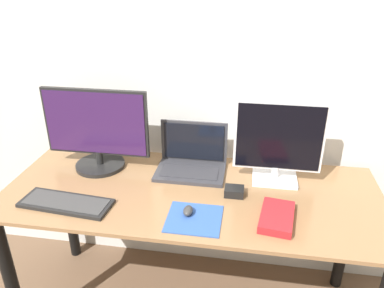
{
  "coord_description": "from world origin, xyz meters",
  "views": [
    {
      "loc": [
        0.25,
        -1.12,
        1.73
      ],
      "look_at": [
        -0.01,
        0.45,
        0.98
      ],
      "focal_mm": 35.0,
      "sensor_mm": 36.0,
      "label": 1
    }
  ],
  "objects_px": {
    "laptop": "(192,159)",
    "mouse": "(188,211)",
    "power_brick": "(234,191)",
    "monitor_right": "(278,143)",
    "monitor_left": "(97,131)",
    "keyboard": "(66,203)",
    "book": "(277,217)"
  },
  "relations": [
    {
      "from": "laptop",
      "to": "mouse",
      "type": "height_order",
      "value": "laptop"
    },
    {
      "from": "power_brick",
      "to": "monitor_right",
      "type": "bearing_deg",
      "value": 40.73
    },
    {
      "from": "monitor_left",
      "to": "keyboard",
      "type": "relative_size",
      "value": 1.28
    },
    {
      "from": "monitor_left",
      "to": "power_brick",
      "type": "height_order",
      "value": "monitor_left"
    },
    {
      "from": "keyboard",
      "to": "monitor_left",
      "type": "bearing_deg",
      "value": 87.22
    },
    {
      "from": "book",
      "to": "power_brick",
      "type": "bearing_deg",
      "value": 138.64
    },
    {
      "from": "keyboard",
      "to": "book",
      "type": "xyz_separation_m",
      "value": [
        0.93,
        0.03,
        0.01
      ]
    },
    {
      "from": "monitor_right",
      "to": "mouse",
      "type": "bearing_deg",
      "value": -136.85
    },
    {
      "from": "laptop",
      "to": "keyboard",
      "type": "xyz_separation_m",
      "value": [
        -0.5,
        -0.41,
        -0.05
      ]
    },
    {
      "from": "power_brick",
      "to": "monitor_left",
      "type": "bearing_deg",
      "value": 167.19
    },
    {
      "from": "laptop",
      "to": "power_brick",
      "type": "xyz_separation_m",
      "value": [
        0.23,
        -0.21,
        -0.04
      ]
    },
    {
      "from": "book",
      "to": "power_brick",
      "type": "relative_size",
      "value": 2.72
    },
    {
      "from": "monitor_right",
      "to": "laptop",
      "type": "distance_m",
      "value": 0.45
    },
    {
      "from": "mouse",
      "to": "monitor_right",
      "type": "bearing_deg",
      "value": 43.15
    },
    {
      "from": "laptop",
      "to": "book",
      "type": "height_order",
      "value": "laptop"
    },
    {
      "from": "monitor_left",
      "to": "keyboard",
      "type": "distance_m",
      "value": 0.41
    },
    {
      "from": "monitor_right",
      "to": "keyboard",
      "type": "bearing_deg",
      "value": -158.56
    },
    {
      "from": "laptop",
      "to": "mouse",
      "type": "bearing_deg",
      "value": -82.99
    },
    {
      "from": "laptop",
      "to": "power_brick",
      "type": "height_order",
      "value": "laptop"
    },
    {
      "from": "monitor_left",
      "to": "monitor_right",
      "type": "relative_size",
      "value": 1.29
    },
    {
      "from": "book",
      "to": "power_brick",
      "type": "distance_m",
      "value": 0.25
    },
    {
      "from": "monitor_right",
      "to": "keyboard",
      "type": "relative_size",
      "value": 0.99
    },
    {
      "from": "monitor_left",
      "to": "book",
      "type": "xyz_separation_m",
      "value": [
        0.91,
        -0.33,
        -0.19
      ]
    },
    {
      "from": "monitor_right",
      "to": "mouse",
      "type": "xyz_separation_m",
      "value": [
        -0.38,
        -0.35,
        -0.19
      ]
    },
    {
      "from": "monitor_right",
      "to": "book",
      "type": "relative_size",
      "value": 1.74
    },
    {
      "from": "book",
      "to": "keyboard",
      "type": "bearing_deg",
      "value": -177.86
    },
    {
      "from": "monitor_right",
      "to": "book",
      "type": "height_order",
      "value": "monitor_right"
    },
    {
      "from": "keyboard",
      "to": "book",
      "type": "relative_size",
      "value": 1.75
    },
    {
      "from": "keyboard",
      "to": "book",
      "type": "bearing_deg",
      "value": 2.14
    },
    {
      "from": "mouse",
      "to": "monitor_left",
      "type": "bearing_deg",
      "value": 146.65
    },
    {
      "from": "monitor_right",
      "to": "mouse",
      "type": "distance_m",
      "value": 0.55
    },
    {
      "from": "laptop",
      "to": "book",
      "type": "relative_size",
      "value": 1.45
    }
  ]
}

